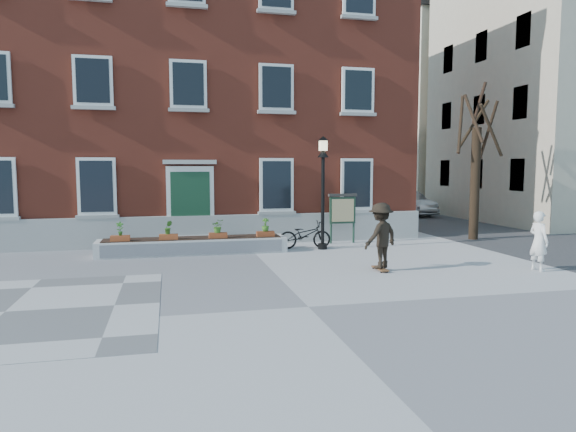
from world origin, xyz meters
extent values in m
plane|color=#A1A0A3|center=(0.00, 0.00, 0.00)|extent=(100.00, 100.00, 0.00)
cube|color=#5C5C5F|center=(-6.00, 1.00, 0.01)|extent=(6.00, 6.00, 0.01)
imported|color=black|center=(1.89, 7.33, 0.48)|extent=(1.88, 0.75, 0.97)
imported|color=#B2B4B7|center=(11.08, 17.98, 0.70)|extent=(1.99, 4.38, 1.39)
imported|color=white|center=(7.20, 2.12, 0.83)|extent=(0.47, 0.65, 1.67)
cube|color=#973B29|center=(-2.00, 14.00, 6.00)|extent=(18.00, 10.00, 12.00)
cube|color=#9F9F9A|center=(-2.00, 8.88, 0.55)|extent=(18.00, 0.24, 1.10)
cube|color=#9C9C97|center=(-2.00, 8.75, 0.10)|extent=(2.60, 0.80, 0.20)
cube|color=#AAAAA5|center=(-2.00, 8.90, 0.30)|extent=(2.20, 0.50, 0.20)
cube|color=silver|center=(-2.00, 8.92, 1.65)|extent=(1.70, 0.12, 2.50)
cube|color=#143822|center=(-2.00, 8.87, 1.55)|extent=(1.40, 0.06, 2.30)
cube|color=#ABABA5|center=(-2.00, 8.88, 3.05)|extent=(1.90, 0.25, 0.15)
cube|color=white|center=(-5.20, 8.90, 2.20)|extent=(1.30, 0.10, 2.00)
cube|color=black|center=(-5.20, 8.85, 2.20)|extent=(1.08, 0.04, 1.78)
cube|color=#989793|center=(-5.20, 8.84, 1.14)|extent=(1.44, 0.20, 0.12)
cube|color=silver|center=(-5.20, 8.90, 5.80)|extent=(1.30, 0.10, 1.70)
cube|color=black|center=(-5.20, 8.85, 5.80)|extent=(1.08, 0.04, 1.48)
cube|color=#A8A9A3|center=(-5.20, 8.84, 4.89)|extent=(1.44, 0.20, 0.12)
cube|color=silver|center=(-2.00, 8.90, 5.80)|extent=(1.30, 0.10, 1.70)
cube|color=black|center=(-2.00, 8.85, 5.80)|extent=(1.08, 0.04, 1.48)
cube|color=gray|center=(-2.00, 8.84, 4.89)|extent=(1.44, 0.20, 0.12)
cube|color=#A6A6A1|center=(-2.00, 8.84, 8.49)|extent=(1.44, 0.20, 0.12)
cube|color=silver|center=(1.20, 8.90, 2.20)|extent=(1.30, 0.10, 2.00)
cube|color=black|center=(1.20, 8.85, 2.20)|extent=(1.08, 0.04, 1.78)
cube|color=#989893|center=(1.20, 8.84, 1.14)|extent=(1.44, 0.20, 0.12)
cube|color=silver|center=(1.20, 8.90, 5.80)|extent=(1.30, 0.10, 1.70)
cube|color=black|center=(1.20, 8.85, 5.80)|extent=(1.08, 0.04, 1.48)
cube|color=#9E9E99|center=(1.20, 8.84, 4.89)|extent=(1.44, 0.20, 0.12)
cube|color=#989893|center=(1.20, 8.84, 8.49)|extent=(1.44, 0.20, 0.12)
cube|color=silver|center=(4.40, 8.90, 2.20)|extent=(1.30, 0.10, 2.00)
cube|color=black|center=(4.40, 8.85, 2.20)|extent=(1.08, 0.04, 1.78)
cube|color=#ACACA7|center=(4.40, 8.84, 1.14)|extent=(1.44, 0.20, 0.12)
cube|color=white|center=(4.40, 8.90, 5.80)|extent=(1.30, 0.10, 1.70)
cube|color=black|center=(4.40, 8.85, 5.80)|extent=(1.08, 0.04, 1.48)
cube|color=#979893|center=(4.40, 8.84, 4.89)|extent=(1.44, 0.20, 0.12)
cube|color=gray|center=(4.40, 8.84, 8.49)|extent=(1.44, 0.20, 0.12)
cube|color=silver|center=(-2.00, 7.20, 0.25)|extent=(6.20, 1.10, 0.50)
cube|color=#ACACAC|center=(-2.00, 6.64, 0.25)|extent=(5.80, 0.02, 0.40)
cube|color=black|center=(-2.00, 7.20, 0.50)|extent=(5.80, 0.90, 0.06)
cube|color=#954220|center=(-4.30, 6.95, 0.60)|extent=(0.60, 0.25, 0.20)
imported|color=#265E1C|center=(-4.30, 6.95, 0.92)|extent=(0.24, 0.24, 0.45)
cube|color=#974421|center=(-2.80, 6.95, 0.60)|extent=(0.60, 0.25, 0.20)
imported|color=#2D5C1B|center=(-2.80, 6.95, 0.92)|extent=(0.25, 0.25, 0.45)
cube|color=brown|center=(-1.20, 6.95, 0.60)|extent=(0.60, 0.25, 0.20)
imported|color=#34661E|center=(-1.20, 6.95, 0.92)|extent=(0.40, 0.40, 0.45)
cube|color=brown|center=(0.40, 6.95, 0.60)|extent=(0.60, 0.25, 0.20)
imported|color=#33671F|center=(0.40, 6.95, 0.92)|extent=(0.25, 0.25, 0.45)
cylinder|color=black|center=(9.00, 8.00, 2.20)|extent=(0.36, 0.36, 4.40)
cylinder|color=black|center=(9.51, 8.00, 4.29)|extent=(0.12, 1.12, 2.23)
cylinder|color=#2F2215|center=(9.17, 8.52, 4.55)|extent=(1.18, 0.49, 1.97)
cylinder|color=black|center=(8.51, 8.36, 4.55)|extent=(0.88, 1.14, 2.35)
cylinder|color=#312115|center=(8.70, 7.78, 4.73)|extent=(0.60, 0.77, 1.90)
cylinder|color=black|center=(9.20, 7.37, 4.24)|extent=(1.39, 0.55, 1.95)
cylinder|color=black|center=(9.16, 8.13, 5.37)|extent=(0.43, 0.48, 1.58)
cube|color=#3C3C3F|center=(12.00, 18.00, 0.00)|extent=(8.00, 36.00, 0.01)
cube|color=#C0B69B|center=(18.00, 14.00, 7.00)|extent=(10.00, 11.00, 14.00)
cube|color=beige|center=(18.00, 26.00, 6.50)|extent=(10.00, 11.00, 13.00)
cube|color=#322E2B|center=(18.00, 26.00, 13.25)|extent=(10.40, 11.40, 0.50)
cube|color=black|center=(13.04, 10.80, 2.50)|extent=(0.08, 1.00, 1.50)
cube|color=black|center=(13.04, 14.00, 2.50)|extent=(0.08, 1.00, 1.50)
cube|color=black|center=(13.04, 17.20, 2.50)|extent=(0.08, 1.00, 1.50)
cube|color=black|center=(13.04, 10.80, 5.80)|extent=(0.08, 1.00, 1.50)
cube|color=black|center=(13.04, 14.00, 5.80)|extent=(0.08, 1.00, 1.50)
cube|color=black|center=(13.04, 17.20, 5.80)|extent=(0.08, 1.00, 1.50)
cube|color=black|center=(13.04, 10.80, 9.00)|extent=(0.08, 1.00, 1.50)
cube|color=black|center=(13.04, 14.00, 9.00)|extent=(0.08, 1.00, 1.50)
cube|color=black|center=(13.04, 17.20, 9.00)|extent=(0.08, 1.00, 1.50)
cylinder|color=black|center=(2.45, 7.05, 0.10)|extent=(0.32, 0.32, 0.20)
cylinder|color=black|center=(2.45, 7.05, 1.60)|extent=(0.12, 0.12, 3.20)
cone|color=black|center=(2.45, 7.05, 3.35)|extent=(0.40, 0.40, 0.30)
cube|color=#F3E9B3|center=(2.45, 7.05, 3.60)|extent=(0.24, 0.24, 0.34)
cone|color=black|center=(2.45, 7.05, 3.85)|extent=(0.40, 0.40, 0.16)
cylinder|color=#172F23|center=(3.14, 8.23, 0.90)|extent=(0.08, 0.08, 1.80)
cylinder|color=#1A3425|center=(4.04, 8.23, 0.90)|extent=(0.08, 0.08, 1.80)
cube|color=#193222|center=(3.59, 8.23, 1.25)|extent=(1.00, 0.10, 1.00)
cube|color=#D2CA87|center=(3.59, 8.17, 1.25)|extent=(0.85, 0.02, 0.85)
cube|color=#34302D|center=(3.59, 8.23, 1.82)|extent=(1.10, 0.16, 0.10)
cube|color=brown|center=(2.93, 3.11, 0.06)|extent=(0.22, 0.78, 0.03)
cylinder|color=black|center=(2.84, 2.83, 0.03)|extent=(0.03, 0.05, 0.05)
cylinder|color=black|center=(3.02, 2.83, 0.03)|extent=(0.03, 0.05, 0.05)
cylinder|color=black|center=(2.84, 3.39, 0.03)|extent=(0.03, 0.05, 0.05)
cylinder|color=black|center=(3.02, 3.39, 0.03)|extent=(0.03, 0.05, 0.05)
imported|color=black|center=(2.93, 3.11, 0.98)|extent=(1.35, 1.13, 1.82)
camera|label=1|loc=(-2.77, -10.01, 2.90)|focal=32.00mm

